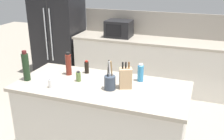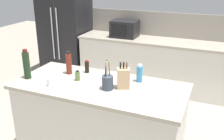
{
  "view_description": "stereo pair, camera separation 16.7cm",
  "coord_description": "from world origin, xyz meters",
  "px_view_note": "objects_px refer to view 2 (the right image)",
  "views": [
    {
      "loc": [
        1.01,
        -2.44,
        2.12
      ],
      "look_at": [
        0.0,
        0.35,
        0.99
      ],
      "focal_mm": 42.0,
      "sensor_mm": 36.0,
      "label": 1
    },
    {
      "loc": [
        1.16,
        -2.38,
        2.12
      ],
      "look_at": [
        0.0,
        0.35,
        0.99
      ],
      "focal_mm": 42.0,
      "sensor_mm": 36.0,
      "label": 2
    }
  ],
  "objects_px": {
    "wine_bottle": "(27,65)",
    "knife_block": "(123,78)",
    "dish_soap_bottle": "(140,74)",
    "soy_sauce_bottle": "(87,67)",
    "vinegar_bottle": "(69,63)",
    "salt_shaker": "(50,82)",
    "spice_jar_oregano": "(78,76)",
    "utensil_crock": "(107,82)",
    "microwave": "(125,29)",
    "refrigerator": "(65,30)"
  },
  "relations": [
    {
      "from": "refrigerator",
      "to": "wine_bottle",
      "type": "relative_size",
      "value": 5.34
    },
    {
      "from": "refrigerator",
      "to": "vinegar_bottle",
      "type": "relative_size",
      "value": 6.65
    },
    {
      "from": "wine_bottle",
      "to": "dish_soap_bottle",
      "type": "bearing_deg",
      "value": 18.58
    },
    {
      "from": "dish_soap_bottle",
      "to": "spice_jar_oregano",
      "type": "xyz_separation_m",
      "value": [
        -0.66,
        -0.24,
        -0.04
      ]
    },
    {
      "from": "salt_shaker",
      "to": "vinegar_bottle",
      "type": "xyz_separation_m",
      "value": [
        0.0,
        0.4,
        0.08
      ]
    },
    {
      "from": "refrigerator",
      "to": "spice_jar_oregano",
      "type": "height_order",
      "value": "refrigerator"
    },
    {
      "from": "knife_block",
      "to": "wine_bottle",
      "type": "distance_m",
      "value": 1.14
    },
    {
      "from": "knife_block",
      "to": "soy_sauce_bottle",
      "type": "distance_m",
      "value": 0.63
    },
    {
      "from": "dish_soap_bottle",
      "to": "vinegar_bottle",
      "type": "xyz_separation_m",
      "value": [
        -0.86,
        -0.1,
        0.04
      ]
    },
    {
      "from": "wine_bottle",
      "to": "utensil_crock",
      "type": "bearing_deg",
      "value": 5.03
    },
    {
      "from": "refrigerator",
      "to": "utensil_crock",
      "type": "height_order",
      "value": "refrigerator"
    },
    {
      "from": "refrigerator",
      "to": "wine_bottle",
      "type": "xyz_separation_m",
      "value": [
        1.02,
        -2.41,
        0.17
      ]
    },
    {
      "from": "knife_block",
      "to": "vinegar_bottle",
      "type": "xyz_separation_m",
      "value": [
        -0.75,
        0.13,
        0.02
      ]
    },
    {
      "from": "soy_sauce_bottle",
      "to": "vinegar_bottle",
      "type": "relative_size",
      "value": 0.57
    },
    {
      "from": "utensil_crock",
      "to": "wine_bottle",
      "type": "bearing_deg",
      "value": -174.97
    },
    {
      "from": "microwave",
      "to": "soy_sauce_bottle",
      "type": "bearing_deg",
      "value": -83.3
    },
    {
      "from": "dish_soap_bottle",
      "to": "spice_jar_oregano",
      "type": "height_order",
      "value": "dish_soap_bottle"
    },
    {
      "from": "knife_block",
      "to": "utensil_crock",
      "type": "relative_size",
      "value": 0.91
    },
    {
      "from": "dish_soap_bottle",
      "to": "vinegar_bottle",
      "type": "height_order",
      "value": "vinegar_bottle"
    },
    {
      "from": "soy_sauce_bottle",
      "to": "utensil_crock",
      "type": "bearing_deg",
      "value": -38.89
    },
    {
      "from": "microwave",
      "to": "vinegar_bottle",
      "type": "height_order",
      "value": "microwave"
    },
    {
      "from": "utensil_crock",
      "to": "vinegar_bottle",
      "type": "xyz_separation_m",
      "value": [
        -0.61,
        0.23,
        0.05
      ]
    },
    {
      "from": "salt_shaker",
      "to": "microwave",
      "type": "bearing_deg",
      "value": 91.02
    },
    {
      "from": "dish_soap_bottle",
      "to": "spice_jar_oregano",
      "type": "distance_m",
      "value": 0.7
    },
    {
      "from": "utensil_crock",
      "to": "vinegar_bottle",
      "type": "distance_m",
      "value": 0.65
    },
    {
      "from": "knife_block",
      "to": "vinegar_bottle",
      "type": "distance_m",
      "value": 0.77
    },
    {
      "from": "soy_sauce_bottle",
      "to": "knife_block",
      "type": "bearing_deg",
      "value": -23.68
    },
    {
      "from": "knife_block",
      "to": "utensil_crock",
      "type": "bearing_deg",
      "value": -169.24
    },
    {
      "from": "dish_soap_bottle",
      "to": "soy_sauce_bottle",
      "type": "distance_m",
      "value": 0.68
    },
    {
      "from": "refrigerator",
      "to": "utensil_crock",
      "type": "distance_m",
      "value": 3.07
    },
    {
      "from": "soy_sauce_bottle",
      "to": "vinegar_bottle",
      "type": "distance_m",
      "value": 0.22
    },
    {
      "from": "refrigerator",
      "to": "knife_block",
      "type": "height_order",
      "value": "refrigerator"
    },
    {
      "from": "knife_block",
      "to": "salt_shaker",
      "type": "height_order",
      "value": "knife_block"
    },
    {
      "from": "refrigerator",
      "to": "utensil_crock",
      "type": "relative_size",
      "value": 5.86
    },
    {
      "from": "dish_soap_bottle",
      "to": "microwave",
      "type": "bearing_deg",
      "value": 114.94
    },
    {
      "from": "vinegar_bottle",
      "to": "wine_bottle",
      "type": "bearing_deg",
      "value": -139.62
    },
    {
      "from": "knife_block",
      "to": "soy_sauce_bottle",
      "type": "height_order",
      "value": "knife_block"
    },
    {
      "from": "microwave",
      "to": "dish_soap_bottle",
      "type": "relative_size",
      "value": 2.32
    },
    {
      "from": "knife_block",
      "to": "utensil_crock",
      "type": "height_order",
      "value": "utensil_crock"
    },
    {
      "from": "microwave",
      "to": "utensil_crock",
      "type": "bearing_deg",
      "value": -73.91
    },
    {
      "from": "knife_block",
      "to": "spice_jar_oregano",
      "type": "height_order",
      "value": "knife_block"
    },
    {
      "from": "salt_shaker",
      "to": "dish_soap_bottle",
      "type": "height_order",
      "value": "dish_soap_bottle"
    },
    {
      "from": "microwave",
      "to": "dish_soap_bottle",
      "type": "xyz_separation_m",
      "value": [
        0.9,
        -1.95,
        -0.06
      ]
    },
    {
      "from": "wine_bottle",
      "to": "dish_soap_bottle",
      "type": "relative_size",
      "value": 1.7
    },
    {
      "from": "salt_shaker",
      "to": "spice_jar_oregano",
      "type": "relative_size",
      "value": 0.9
    },
    {
      "from": "refrigerator",
      "to": "soy_sauce_bottle",
      "type": "distance_m",
      "value": 2.53
    },
    {
      "from": "vinegar_bottle",
      "to": "salt_shaker",
      "type": "bearing_deg",
      "value": -90.09
    },
    {
      "from": "wine_bottle",
      "to": "knife_block",
      "type": "bearing_deg",
      "value": 9.19
    },
    {
      "from": "refrigerator",
      "to": "dish_soap_bottle",
      "type": "relative_size",
      "value": 9.09
    },
    {
      "from": "microwave",
      "to": "soy_sauce_bottle",
      "type": "height_order",
      "value": "microwave"
    }
  ]
}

